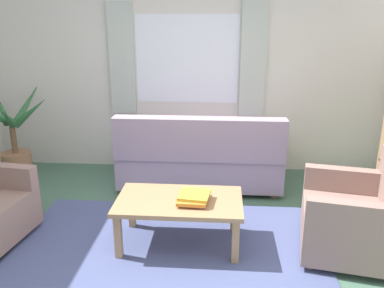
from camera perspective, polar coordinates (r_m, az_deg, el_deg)
name	(u,v)px	position (r m, az deg, el deg)	size (l,w,h in m)	color
ground_plane	(165,260)	(3.47, -3.90, -16.45)	(6.24, 6.24, 0.00)	#476B56
wall_back	(188,71)	(5.15, -0.65, 10.58)	(5.32, 0.12, 2.60)	silver
window_with_curtains	(187,60)	(5.05, -0.74, 12.15)	(1.98, 0.07, 1.40)	white
area_rug	(165,259)	(3.46, -3.91, -16.36)	(2.75, 2.08, 0.01)	#4C5684
couch	(200,158)	(4.65, 1.17, -2.05)	(1.90, 0.82, 0.92)	#998499
armchair_right	(360,216)	(3.65, 23.23, -9.64)	(0.96, 0.98, 0.88)	gray
coffee_table	(179,205)	(3.49, -1.86, -8.87)	(1.10, 0.64, 0.44)	#A87F56
book_stack_on_table	(193,197)	(3.41, 0.19, -7.75)	(0.29, 0.31, 0.08)	#7F478C
potted_plant	(15,144)	(5.39, -24.32, 0.02)	(0.95, 1.10, 1.16)	#9E6B4C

